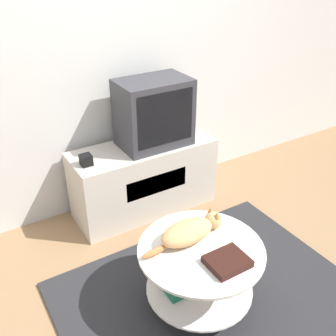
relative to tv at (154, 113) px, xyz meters
name	(u,v)px	position (x,y,z in m)	size (l,w,h in m)	color
ground_plane	(211,299)	(-0.23, -1.11, -0.85)	(12.00, 12.00, 0.00)	#93704C
wall_back	(106,49)	(-0.23, 0.31, 0.45)	(8.00, 0.05, 2.60)	silver
rug	(211,298)	(-0.23, -1.11, -0.84)	(1.84, 1.40, 0.02)	#28282B
tv_stand	(144,178)	(-0.10, 0.00, -0.56)	(1.17, 0.44, 0.59)	beige
tv	(154,113)	(0.00, 0.00, 0.00)	(0.55, 0.36, 0.53)	#333338
speaker	(86,160)	(-0.59, -0.05, -0.22)	(0.08, 0.08, 0.08)	black
coffee_table	(200,268)	(-0.32, -1.10, -0.54)	(0.74, 0.74, 0.44)	#B2B2B7
dvd_box	(227,261)	(-0.27, -1.28, -0.37)	(0.22, 0.19, 0.04)	black
cat	(190,231)	(-0.32, -0.99, -0.33)	(0.57, 0.21, 0.13)	tan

